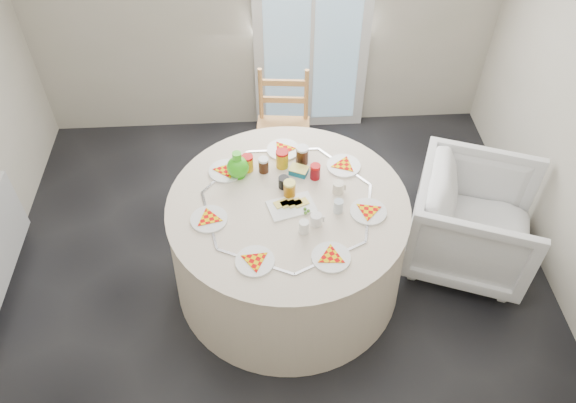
{
  "coord_description": "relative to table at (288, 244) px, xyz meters",
  "views": [
    {
      "loc": [
        -0.06,
        -2.35,
        3.39
      ],
      "look_at": [
        0.09,
        0.14,
        0.8
      ],
      "focal_mm": 35.0,
      "sensor_mm": 36.0,
      "label": 1
    }
  ],
  "objects": [
    {
      "name": "butter_tub",
      "position": [
        0.09,
        0.27,
        0.41
      ],
      "size": [
        0.15,
        0.13,
        0.05
      ],
      "primitive_type": "cube",
      "rotation": [
        0.0,
        0.0,
        -0.43
      ],
      "color": "#106985",
      "rests_on": "table"
    },
    {
      "name": "mugs_glasses",
      "position": [
        0.16,
        0.03,
        0.44
      ],
      "size": [
        0.63,
        0.63,
        0.1
      ],
      "primitive_type": null,
      "rotation": [
        0.0,
        0.0,
        -0.17
      ],
      "color": "#A2A2A2",
      "rests_on": "table"
    },
    {
      "name": "armchair",
      "position": [
        1.35,
        0.12,
        0.02
      ],
      "size": [
        1.03,
        1.06,
        0.86
      ],
      "primitive_type": "imported",
      "rotation": [
        0.0,
        0.0,
        1.21
      ],
      "color": "white",
      "rests_on": "floor"
    },
    {
      "name": "glass_door",
      "position": [
        0.31,
        1.81,
        0.68
      ],
      "size": [
        1.0,
        0.08,
        2.1
      ],
      "primitive_type": "cube",
      "color": "silver",
      "rests_on": "floor"
    },
    {
      "name": "cheese_platter",
      "position": [
        0.02,
        -0.04,
        0.4
      ],
      "size": [
        0.33,
        0.26,
        0.04
      ],
      "primitive_type": null,
      "rotation": [
        0.0,
        0.0,
        0.28
      ],
      "color": "white",
      "rests_on": "table"
    },
    {
      "name": "place_settings",
      "position": [
        0.0,
        0.0,
        0.4
      ],
      "size": [
        1.44,
        1.44,
        0.02
      ],
      "primitive_type": null,
      "rotation": [
        0.0,
        0.0,
        0.15
      ],
      "color": "silver",
      "rests_on": "table"
    },
    {
      "name": "floor",
      "position": [
        -0.09,
        -0.14,
        -0.38
      ],
      "size": [
        4.0,
        4.0,
        0.0
      ],
      "primitive_type": "plane",
      "color": "black",
      "rests_on": "ground"
    },
    {
      "name": "wooden_chair",
      "position": [
        0.02,
        1.11,
        0.09
      ],
      "size": [
        0.47,
        0.45,
        0.96
      ],
      "primitive_type": null,
      "rotation": [
        0.0,
        0.0,
        -0.1
      ],
      "color": "tan",
      "rests_on": "floor"
    },
    {
      "name": "jar_cluster",
      "position": [
        -0.04,
        0.28,
        0.45
      ],
      "size": [
        0.55,
        0.35,
        0.15
      ],
      "primitive_type": null,
      "rotation": [
        0.0,
        0.0,
        -0.19
      ],
      "color": "#924E14",
      "rests_on": "table"
    },
    {
      "name": "table",
      "position": [
        0.0,
        0.0,
        0.0
      ],
      "size": [
        1.62,
        1.62,
        0.82
      ],
      "primitive_type": "cylinder",
      "color": "beige",
      "rests_on": "floor"
    },
    {
      "name": "green_pitcher",
      "position": [
        -0.32,
        0.28,
        0.49
      ],
      "size": [
        0.2,
        0.2,
        0.19
      ],
      "primitive_type": null,
      "rotation": [
        0.0,
        0.0,
        0.42
      ],
      "color": "#35C919",
      "rests_on": "table"
    }
  ]
}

